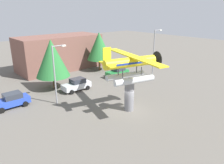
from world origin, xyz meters
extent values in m
plane|color=#605B54|center=(0.00, 0.00, 0.00)|extent=(140.00, 140.00, 0.00)
cylinder|color=slate|center=(0.00, 0.00, 1.81)|extent=(1.10, 1.10, 3.61)
cylinder|color=silver|center=(-0.26, -0.97, 3.96)|extent=(4.82, 1.93, 0.70)
cylinder|color=#333338|center=(1.03, -0.80, 4.76)|extent=(0.12, 0.12, 0.90)
cylinder|color=#333338|center=(-1.29, -0.17, 4.76)|extent=(0.12, 0.12, 0.90)
cylinder|color=silver|center=(0.26, 0.97, 3.96)|extent=(4.82, 1.93, 0.70)
cylinder|color=#333338|center=(1.29, 0.17, 4.76)|extent=(0.12, 0.12, 0.90)
cylinder|color=#333338|center=(-1.03, 0.80, 4.76)|extent=(0.12, 0.12, 0.90)
cylinder|color=yellow|center=(0.00, 0.00, 5.76)|extent=(6.27, 2.68, 1.10)
cube|color=#193399|center=(0.19, -0.05, 5.76)|extent=(4.49, 2.24, 0.20)
cone|color=#262628|center=(3.14, -0.85, 5.76)|extent=(0.91, 1.03, 0.88)
cylinder|color=black|center=(3.52, -0.95, 5.76)|extent=(0.51, 1.75, 1.80)
cube|color=yellow|center=(0.39, -0.10, 6.37)|extent=(3.78, 10.33, 0.12)
cube|color=yellow|center=(-2.70, 0.73, 5.86)|extent=(1.41, 2.89, 0.10)
cube|color=yellow|center=(-2.70, 0.73, 6.96)|extent=(0.90, 0.35, 1.30)
cube|color=#2847B7|center=(-10.11, 9.94, 0.72)|extent=(4.20, 1.70, 0.80)
cube|color=#2D333D|center=(-9.86, 9.94, 1.44)|extent=(2.00, 1.56, 0.64)
cylinder|color=black|center=(-11.46, 9.04, 0.32)|extent=(0.64, 0.22, 0.64)
cylinder|color=black|center=(-8.76, 10.84, 0.32)|extent=(0.64, 0.22, 0.64)
cylinder|color=black|center=(-8.76, 9.04, 0.32)|extent=(0.64, 0.22, 0.64)
cube|color=silver|center=(-1.10, 9.58, 0.72)|extent=(4.20, 1.70, 0.80)
cube|color=#2D333D|center=(-0.85, 9.58, 1.44)|extent=(2.00, 1.56, 0.64)
cylinder|color=black|center=(-2.45, 10.48, 0.32)|extent=(0.64, 0.22, 0.64)
cylinder|color=black|center=(-2.45, 8.68, 0.32)|extent=(0.64, 0.22, 0.64)
cylinder|color=black|center=(0.25, 10.48, 0.32)|extent=(0.64, 0.22, 0.64)
cylinder|color=black|center=(0.25, 8.68, 0.32)|extent=(0.64, 0.22, 0.64)
cube|color=#237A38|center=(7.83, 10.42, 0.72)|extent=(4.20, 1.70, 0.80)
cube|color=#2D333D|center=(8.08, 10.42, 1.44)|extent=(2.00, 1.56, 0.64)
cylinder|color=black|center=(6.48, 11.32, 0.32)|extent=(0.64, 0.22, 0.64)
cylinder|color=black|center=(6.48, 9.52, 0.32)|extent=(0.64, 0.22, 0.64)
cylinder|color=black|center=(9.18, 11.32, 0.32)|extent=(0.64, 0.22, 0.64)
cylinder|color=black|center=(9.18, 9.52, 0.32)|extent=(0.64, 0.22, 0.64)
cylinder|color=gray|center=(-5.48, 7.27, 3.64)|extent=(0.18, 0.18, 7.29)
cylinder|color=gray|center=(-4.68, 7.27, 7.19)|extent=(1.60, 0.12, 0.12)
cube|color=silver|center=(-3.98, 7.27, 7.14)|extent=(0.50, 0.28, 0.20)
cylinder|color=gray|center=(13.39, 7.13, 3.98)|extent=(0.18, 0.18, 7.97)
cylinder|color=gray|center=(14.19, 7.13, 7.87)|extent=(1.60, 0.12, 0.12)
cube|color=silver|center=(14.89, 7.13, 7.82)|extent=(0.50, 0.28, 0.20)
cube|color=brown|center=(3.17, 22.00, 3.24)|extent=(15.84, 7.06, 6.49)
cylinder|color=brown|center=(-3.15, 12.44, 0.97)|extent=(0.36, 0.36, 1.94)
cone|color=#287033|center=(-3.15, 12.44, 4.63)|extent=(4.85, 4.85, 5.39)
cylinder|color=brown|center=(8.20, 15.90, 1.08)|extent=(0.36, 0.36, 2.16)
cone|color=#287033|center=(8.20, 15.90, 4.73)|extent=(4.61, 4.61, 5.12)
camera|label=1|loc=(-16.68, -15.83, 11.30)|focal=34.39mm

